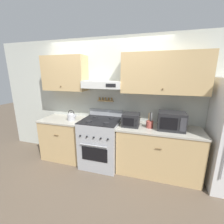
{
  "coord_description": "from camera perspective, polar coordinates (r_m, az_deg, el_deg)",
  "views": [
    {
      "loc": [
        1.02,
        -2.35,
        1.85
      ],
      "look_at": [
        0.24,
        0.27,
        1.15
      ],
      "focal_mm": 24.0,
      "sensor_mm": 36.0,
      "label": 1
    }
  ],
  "objects": [
    {
      "name": "tea_kettle",
      "position": [
        3.25,
        -15.21,
        -1.54
      ],
      "size": [
        0.21,
        0.16,
        0.22
      ],
      "color": "#B7B7BC",
      "rests_on": "counter_left"
    },
    {
      "name": "ground_plane",
      "position": [
        3.16,
        -6.01,
        -21.49
      ],
      "size": [
        16.0,
        16.0,
        0.0
      ],
      "primitive_type": "plane",
      "color": "brown"
    },
    {
      "name": "utensil_crock",
      "position": [
        2.79,
        14.13,
        -4.44
      ],
      "size": [
        0.12,
        0.12,
        0.28
      ],
      "color": "#B24C42",
      "rests_on": "counter_right"
    },
    {
      "name": "counter_right",
      "position": [
        3.02,
        16.96,
        -13.83
      ],
      "size": [
        1.48,
        0.65,
        0.9
      ],
      "color": "tan",
      "rests_on": "ground_plane"
    },
    {
      "name": "microwave",
      "position": [
        2.8,
        21.69,
        -3.15
      ],
      "size": [
        0.45,
        0.35,
        0.31
      ],
      "color": "#232326",
      "rests_on": "counter_right"
    },
    {
      "name": "stove_range",
      "position": [
        3.14,
        -4.21,
        -11.35
      ],
      "size": [
        0.74,
        0.73,
        1.1
      ],
      "color": "#ADAFB5",
      "rests_on": "ground_plane"
    },
    {
      "name": "counter_left",
      "position": [
        3.56,
        -17.11,
        -9.43
      ],
      "size": [
        0.96,
        0.65,
        0.9
      ],
      "color": "tan",
      "rests_on": "ground_plane"
    },
    {
      "name": "toaster_oven",
      "position": [
        2.81,
        7.26,
        -2.96
      ],
      "size": [
        0.31,
        0.3,
        0.24
      ],
      "color": "#232326",
      "rests_on": "counter_right"
    },
    {
      "name": "wall_back",
      "position": [
        3.11,
        -0.43,
        7.57
      ],
      "size": [
        5.2,
        0.46,
        2.55
      ],
      "color": "silver",
      "rests_on": "ground_plane"
    }
  ]
}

